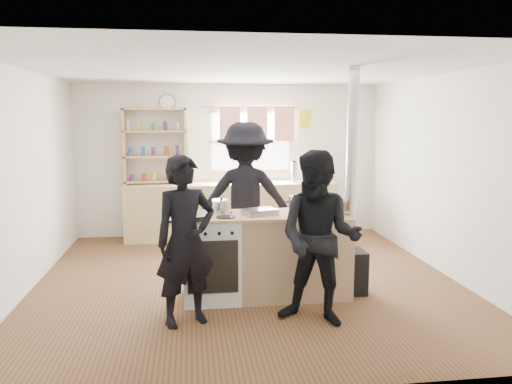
# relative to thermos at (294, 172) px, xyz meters

# --- Properties ---
(ground) EXTENTS (5.00, 5.00, 0.01)m
(ground) POSITION_rel_thermos_xyz_m (-1.04, -2.22, -1.07)
(ground) COLOR brown
(ground) RESTS_ON ground
(back_counter) EXTENTS (3.40, 0.55, 0.90)m
(back_counter) POSITION_rel_thermos_xyz_m (-1.04, 0.00, -0.62)
(back_counter) COLOR tan
(back_counter) RESTS_ON ground
(shelving_unit) EXTENTS (1.00, 0.28, 1.20)m
(shelving_unit) POSITION_rel_thermos_xyz_m (-2.24, 0.12, 0.45)
(shelving_unit) COLOR tan
(shelving_unit) RESTS_ON back_counter
(thermos) EXTENTS (0.10, 0.10, 0.33)m
(thermos) POSITION_rel_thermos_xyz_m (0.00, 0.00, 0.00)
(thermos) COLOR silver
(thermos) RESTS_ON back_counter
(cooking_island) EXTENTS (1.97, 0.64, 0.93)m
(cooking_island) POSITION_rel_thermos_xyz_m (-0.89, -2.77, -0.60)
(cooking_island) COLOR white
(cooking_island) RESTS_ON ground
(skillet_greens) EXTENTS (0.44, 0.44, 0.05)m
(skillet_greens) POSITION_rel_thermos_xyz_m (-1.67, -2.97, -0.11)
(skillet_greens) COLOR black
(skillet_greens) RESTS_ON cooking_island
(roast_tray) EXTENTS (0.40, 0.33, 0.06)m
(roast_tray) POSITION_rel_thermos_xyz_m (-0.97, -2.82, -0.10)
(roast_tray) COLOR silver
(roast_tray) RESTS_ON cooking_island
(stockpot_stove) EXTENTS (0.20, 0.20, 0.17)m
(stockpot_stove) POSITION_rel_thermos_xyz_m (-1.37, -2.67, -0.06)
(stockpot_stove) COLOR silver
(stockpot_stove) RESTS_ON cooking_island
(stockpot_counter) EXTENTS (0.27, 0.27, 0.20)m
(stockpot_counter) POSITION_rel_thermos_xyz_m (-0.50, -2.73, -0.05)
(stockpot_counter) COLOR silver
(stockpot_counter) RESTS_ON cooking_island
(bread_board) EXTENTS (0.32, 0.27, 0.12)m
(bread_board) POSITION_rel_thermos_xyz_m (-0.11, -2.77, -0.08)
(bread_board) COLOR tan
(bread_board) RESTS_ON cooking_island
(flue_heater) EXTENTS (0.35, 0.35, 2.50)m
(flue_heater) POSITION_rel_thermos_xyz_m (0.05, -2.76, -0.41)
(flue_heater) COLOR black
(flue_heater) RESTS_ON ground
(person_near_left) EXTENTS (0.70, 0.59, 1.62)m
(person_near_left) POSITION_rel_thermos_xyz_m (-1.75, -3.39, -0.25)
(person_near_left) COLOR black
(person_near_left) RESTS_ON ground
(person_near_right) EXTENTS (1.01, 0.93, 1.66)m
(person_near_right) POSITION_rel_thermos_xyz_m (-0.50, -3.55, -0.23)
(person_near_right) COLOR black
(person_near_right) RESTS_ON ground
(person_far) EXTENTS (1.30, 0.83, 1.90)m
(person_far) POSITION_rel_thermos_xyz_m (-1.01, -1.79, -0.12)
(person_far) COLOR black
(person_far) RESTS_ON ground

